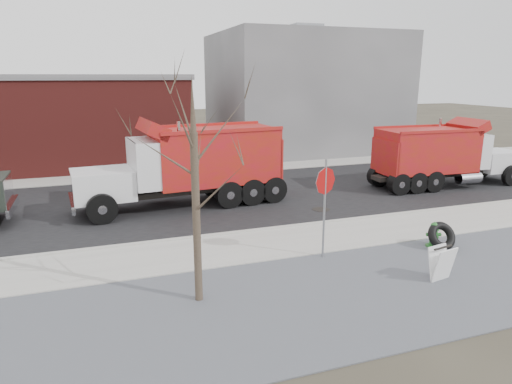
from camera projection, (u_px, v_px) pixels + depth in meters
name	position (u px, v px, depth m)	size (l,w,h in m)	color
ground	(282.00, 247.00, 14.24)	(120.00, 120.00, 0.00)	#383328
gravel_verge	(337.00, 296.00, 11.04)	(60.00, 5.00, 0.03)	slate
sidewalk	(279.00, 243.00, 14.47)	(60.00, 2.50, 0.06)	#9E9B93
curb	(265.00, 230.00, 15.65)	(60.00, 0.15, 0.11)	#9E9B93
road	(227.00, 197.00, 20.00)	(60.00, 9.40, 0.02)	black
far_sidewalk	(199.00, 172.00, 25.21)	(60.00, 2.00, 0.06)	#9E9B93
building_grey	(303.00, 93.00, 32.59)	(12.00, 10.00, 8.00)	gray
building_brick	(6.00, 121.00, 25.94)	(20.20, 8.20, 5.30)	maroon
bare_tree	(195.00, 164.00, 10.03)	(3.20, 3.20, 5.20)	#382D23
fire_hydrant	(434.00, 236.00, 14.12)	(0.46, 0.45, 0.81)	#2C7533
truck_tire	(442.00, 236.00, 14.00)	(0.94, 0.74, 0.90)	black
stop_sign	(325.00, 192.00, 12.90)	(0.75, 0.33, 2.94)	gray
sandwich_board	(441.00, 263.00, 11.75)	(0.73, 0.53, 0.92)	white
dump_truck_red_a	(443.00, 153.00, 21.63)	(7.83, 2.40, 3.15)	black
dump_truck_red_b	(190.00, 162.00, 18.34)	(8.43, 3.11, 3.53)	black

